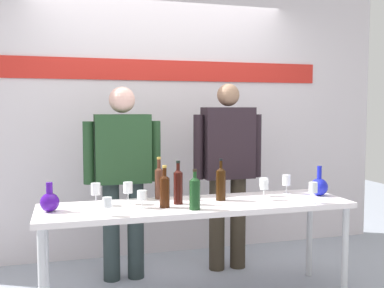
{
  "coord_description": "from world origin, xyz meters",
  "views": [
    {
      "loc": [
        -0.94,
        -3.14,
        1.45
      ],
      "look_at": [
        0.0,
        0.15,
        1.18
      ],
      "focal_mm": 42.05,
      "sensor_mm": 36.0,
      "label": 1
    }
  ],
  "objects_px": {
    "decanter_blue_left": "(50,201)",
    "wine_glass_right_1": "(264,183)",
    "wine_bottle_3": "(159,181)",
    "wine_glass_right_2": "(264,185)",
    "wine_bottle_4": "(195,192)",
    "wine_glass_left_3": "(128,188)",
    "wine_bottle_2": "(178,185)",
    "wine_glass_left_0": "(142,196)",
    "wine_glass_right_0": "(286,180)",
    "wine_bottle_1": "(165,190)",
    "presenter_left": "(123,169)",
    "presenter_right": "(228,163)",
    "wine_bottle_0": "(221,183)",
    "display_table": "(198,212)",
    "decanter_blue_right": "(319,186)",
    "wine_glass_left_2": "(107,203)",
    "wine_glass_right_3": "(313,188)",
    "wine_glass_left_1": "(96,189)"
  },
  "relations": [
    {
      "from": "display_table",
      "to": "presenter_right",
      "type": "relative_size",
      "value": 1.37
    },
    {
      "from": "wine_glass_right_3",
      "to": "wine_bottle_3",
      "type": "bearing_deg",
      "value": 155.84
    },
    {
      "from": "wine_bottle_1",
      "to": "wine_glass_left_2",
      "type": "relative_size",
      "value": 2.4
    },
    {
      "from": "display_table",
      "to": "wine_bottle_4",
      "type": "bearing_deg",
      "value": -111.88
    },
    {
      "from": "decanter_blue_left",
      "to": "wine_glass_left_3",
      "type": "relative_size",
      "value": 1.23
    },
    {
      "from": "wine_bottle_3",
      "to": "wine_bottle_4",
      "type": "xyz_separation_m",
      "value": [
        0.16,
        -0.43,
        -0.01
      ]
    },
    {
      "from": "wine_bottle_2",
      "to": "wine_glass_left_0",
      "type": "height_order",
      "value": "wine_bottle_2"
    },
    {
      "from": "decanter_blue_right",
      "to": "wine_glass_right_1",
      "type": "distance_m",
      "value": 0.45
    },
    {
      "from": "decanter_blue_right",
      "to": "wine_glass_right_2",
      "type": "bearing_deg",
      "value": -175.78
    },
    {
      "from": "presenter_right",
      "to": "wine_glass_left_3",
      "type": "height_order",
      "value": "presenter_right"
    },
    {
      "from": "wine_glass_left_3",
      "to": "presenter_right",
      "type": "bearing_deg",
      "value": 27.7
    },
    {
      "from": "wine_glass_left_1",
      "to": "wine_glass_left_2",
      "type": "height_order",
      "value": "wine_glass_left_1"
    },
    {
      "from": "wine_glass_left_3",
      "to": "wine_glass_right_3",
      "type": "relative_size",
      "value": 1.03
    },
    {
      "from": "display_table",
      "to": "presenter_left",
      "type": "distance_m",
      "value": 0.82
    },
    {
      "from": "display_table",
      "to": "wine_glass_right_0",
      "type": "xyz_separation_m",
      "value": [
        0.82,
        0.17,
        0.17
      ]
    },
    {
      "from": "wine_glass_left_3",
      "to": "wine_glass_right_2",
      "type": "relative_size",
      "value": 1.04
    },
    {
      "from": "wine_glass_right_2",
      "to": "wine_bottle_4",
      "type": "bearing_deg",
      "value": -164.13
    },
    {
      "from": "wine_bottle_1",
      "to": "wine_bottle_2",
      "type": "bearing_deg",
      "value": 35.55
    },
    {
      "from": "decanter_blue_left",
      "to": "wine_bottle_4",
      "type": "relative_size",
      "value": 0.71
    },
    {
      "from": "decanter_blue_left",
      "to": "wine_bottle_0",
      "type": "relative_size",
      "value": 0.63
    },
    {
      "from": "presenter_left",
      "to": "wine_bottle_2",
      "type": "height_order",
      "value": "presenter_left"
    },
    {
      "from": "wine_bottle_3",
      "to": "wine_glass_right_2",
      "type": "distance_m",
      "value": 0.81
    },
    {
      "from": "wine_glass_right_0",
      "to": "wine_glass_right_3",
      "type": "relative_size",
      "value": 0.98
    },
    {
      "from": "wine_bottle_1",
      "to": "wine_glass_left_3",
      "type": "relative_size",
      "value": 1.83
    },
    {
      "from": "wine_glass_left_1",
      "to": "wine_glass_right_3",
      "type": "height_order",
      "value": "wine_glass_left_1"
    },
    {
      "from": "wine_bottle_4",
      "to": "wine_glass_right_1",
      "type": "distance_m",
      "value": 0.73
    },
    {
      "from": "decanter_blue_right",
      "to": "wine_bottle_0",
      "type": "xyz_separation_m",
      "value": [
        -0.82,
        0.04,
        0.06
      ]
    },
    {
      "from": "wine_bottle_2",
      "to": "wine_glass_left_0",
      "type": "bearing_deg",
      "value": -167.32
    },
    {
      "from": "wine_glass_left_0",
      "to": "wine_glass_right_3",
      "type": "height_order",
      "value": "wine_glass_right_3"
    },
    {
      "from": "decanter_blue_left",
      "to": "wine_glass_right_3",
      "type": "height_order",
      "value": "decanter_blue_left"
    },
    {
      "from": "wine_glass_left_2",
      "to": "wine_glass_right_0",
      "type": "distance_m",
      "value": 1.54
    },
    {
      "from": "wine_bottle_2",
      "to": "wine_bottle_0",
      "type": "bearing_deg",
      "value": 6.75
    },
    {
      "from": "decanter_blue_right",
      "to": "wine_glass_left_1",
      "type": "distance_m",
      "value": 1.76
    },
    {
      "from": "presenter_right",
      "to": "wine_bottle_3",
      "type": "bearing_deg",
      "value": -151.59
    },
    {
      "from": "presenter_left",
      "to": "decanter_blue_left",
      "type": "bearing_deg",
      "value": -133.28
    },
    {
      "from": "wine_glass_left_0",
      "to": "wine_glass_left_1",
      "type": "xyz_separation_m",
      "value": [
        -0.31,
        0.18,
        0.03
      ]
    },
    {
      "from": "wine_glass_right_0",
      "to": "wine_bottle_1",
      "type": "bearing_deg",
      "value": -167.41
    },
    {
      "from": "wine_glass_left_1",
      "to": "wine_glass_left_3",
      "type": "distance_m",
      "value": 0.23
    },
    {
      "from": "wine_bottle_0",
      "to": "wine_bottle_2",
      "type": "relative_size",
      "value": 1.0
    },
    {
      "from": "wine_glass_left_3",
      "to": "display_table",
      "type": "bearing_deg",
      "value": -13.24
    },
    {
      "from": "presenter_left",
      "to": "wine_glass_left_0",
      "type": "xyz_separation_m",
      "value": [
        0.05,
        -0.67,
        -0.1
      ]
    },
    {
      "from": "wine_bottle_2",
      "to": "wine_glass_right_1",
      "type": "distance_m",
      "value": 0.74
    },
    {
      "from": "presenter_left",
      "to": "wine_glass_left_3",
      "type": "bearing_deg",
      "value": -93.1
    },
    {
      "from": "presenter_right",
      "to": "wine_bottle_4",
      "type": "bearing_deg",
      "value": -123.82
    },
    {
      "from": "decanter_blue_right",
      "to": "presenter_right",
      "type": "height_order",
      "value": "presenter_right"
    },
    {
      "from": "wine_bottle_1",
      "to": "wine_glass_left_3",
      "type": "xyz_separation_m",
      "value": [
        -0.23,
        0.18,
        -0.01
      ]
    },
    {
      "from": "wine_bottle_4",
      "to": "wine_glass_right_1",
      "type": "relative_size",
      "value": 1.91
    },
    {
      "from": "wine_glass_left_2",
      "to": "presenter_right",
      "type": "bearing_deg",
      "value": 36.36
    },
    {
      "from": "decanter_blue_left",
      "to": "wine_glass_right_1",
      "type": "bearing_deg",
      "value": 3.59
    },
    {
      "from": "decanter_blue_left",
      "to": "wine_bottle_0",
      "type": "xyz_separation_m",
      "value": [
        1.24,
        0.04,
        0.06
      ]
    }
  ]
}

